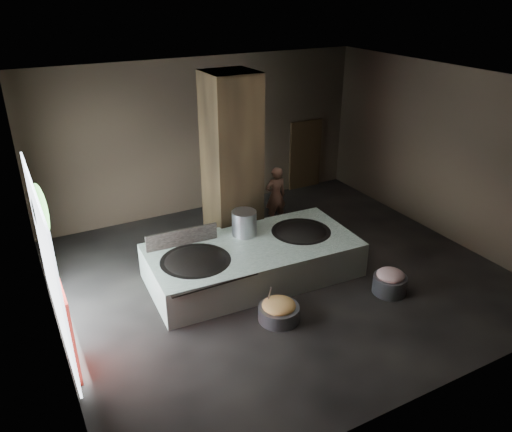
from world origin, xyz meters
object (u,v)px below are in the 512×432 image
wok_right (301,235)px  cook (276,196)px  meat_basin (389,284)px  hearth_platform (253,260)px  wok_left (196,264)px  veg_basin (279,313)px  stock_pot (244,224)px

wok_right → cook: cook is taller
meat_basin → hearth_platform: bearing=139.1°
wok_left → veg_basin: (1.12, -1.70, -0.59)m
wok_left → stock_pot: bearing=21.8°
hearth_platform → stock_pot: 0.90m
wok_right → veg_basin: size_ratio=1.67×
stock_pot → meat_basin: bearing=-48.3°
hearth_platform → wok_left: bearing=-175.4°
stock_pot → meat_basin: 3.61m
wok_left → hearth_platform: bearing=2.0°
stock_pot → veg_basin: size_ratio=0.74×
hearth_platform → meat_basin: hearth_platform is taller
wok_right → stock_pot: stock_pot is taller
stock_pot → veg_basin: 2.53m
cook → meat_basin: (0.48, -4.28, -0.65)m
wok_right → meat_basin: 2.41m
wok_right → cook: size_ratio=0.83×
cook → veg_basin: (-2.22, -3.97, -0.70)m
stock_pot → veg_basin: (-0.38, -2.30, -0.97)m
veg_basin → hearth_platform: bearing=79.4°
hearth_platform → meat_basin: (2.37, -2.06, -0.22)m
stock_pot → cook: bearing=42.2°
veg_basin → cook: bearing=60.8°
veg_basin → meat_basin: meat_basin is taller
wok_left → veg_basin: bearing=-56.6°
wok_right → stock_pot: bearing=159.0°
stock_pot → meat_basin: size_ratio=0.85×
wok_left → wok_right: 2.80m
hearth_platform → wok_right: 1.39m
wok_right → veg_basin: (-1.68, -1.80, -0.59)m
hearth_platform → wok_left: 1.49m
hearth_platform → stock_pot: bearing=87.5°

